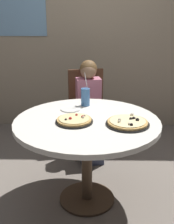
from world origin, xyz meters
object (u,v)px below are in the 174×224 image
object	(u,v)px
pizza_cheese	(128,123)
soda_cup	(85,97)
chair_wooden	(87,107)
plate_small	(71,109)
dining_table	(87,132)
pizza_veggie	(74,120)
diner_child	(90,116)

from	to	relation	value
pizza_cheese	soda_cup	world-z (taller)	soda_cup
chair_wooden	plate_small	distance (m)	0.76
soda_cup	dining_table	bearing A→B (deg)	-86.82
dining_table	chair_wooden	world-z (taller)	chair_wooden
chair_wooden	dining_table	bearing A→B (deg)	-89.00
dining_table	pizza_veggie	distance (m)	0.16
soda_cup	plate_small	bearing A→B (deg)	-137.29
pizza_cheese	soda_cup	distance (m)	0.57
soda_cup	pizza_veggie	bearing A→B (deg)	-100.39
dining_table	soda_cup	world-z (taller)	soda_cup
soda_cup	plate_small	distance (m)	0.19
diner_child	soda_cup	world-z (taller)	diner_child
chair_wooden	diner_child	xyz separation A→B (m)	(0.03, -0.18, -0.05)
pizza_veggie	soda_cup	world-z (taller)	soda_cup
dining_table	pizza_veggie	bearing A→B (deg)	-153.21
pizza_cheese	soda_cup	size ratio (longest dim) A/B	1.09
pizza_veggie	diner_child	bearing A→B (deg)	82.44
chair_wooden	pizza_veggie	size ratio (longest dim) A/B	3.23
diner_child	pizza_cheese	size ratio (longest dim) A/B	3.23
pizza_veggie	pizza_cheese	world-z (taller)	pizza_cheese
pizza_cheese	plate_small	xyz separation A→B (m)	(-0.46, 0.34, -0.01)
chair_wooden	pizza_cheese	distance (m)	1.14
chair_wooden	pizza_veggie	bearing A→B (deg)	-94.51
dining_table	diner_child	bearing A→B (deg)	88.98
dining_table	plate_small	xyz separation A→B (m)	(-0.15, 0.25, 0.11)
pizza_veggie	soda_cup	xyz separation A→B (m)	(0.08, 0.42, 0.06)
dining_table	soda_cup	size ratio (longest dim) A/B	3.80
dining_table	diner_child	world-z (taller)	diner_child
dining_table	pizza_cheese	distance (m)	0.35
dining_table	diner_child	distance (m)	0.81
pizza_veggie	plate_small	xyz separation A→B (m)	(-0.05, 0.30, -0.01)
plate_small	dining_table	bearing A→B (deg)	-59.51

